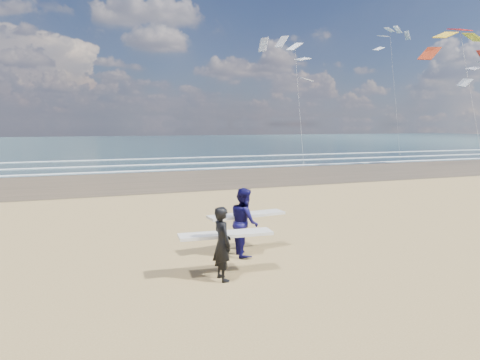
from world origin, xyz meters
name	(u,v)px	position (x,y,z in m)	size (l,w,h in m)	color
wet_sand_strip	(402,168)	(20.00, 18.00, 0.01)	(220.00, 12.00, 0.01)	#493E26
ocean	(211,142)	(20.00, 72.00, 0.01)	(220.00, 100.00, 0.02)	#193038
foam_breakers	(333,158)	(20.00, 28.10, 0.05)	(220.00, 11.70, 0.05)	white
surfer_near	(223,242)	(-1.10, -0.53, 0.86)	(2.23, 1.02, 1.69)	black
surfer_far	(244,221)	(0.02, 1.01, 0.92)	(2.24, 1.19, 1.83)	#0F0C46
kite_0	(467,74)	(24.69, 16.53, 7.38)	(7.12, 4.88, 12.44)	slate
kite_1	(298,88)	(14.80, 26.07, 6.81)	(6.34, 4.80, 11.98)	slate
kite_5	(394,82)	(31.09, 32.73, 8.48)	(5.43, 4.70, 15.91)	slate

